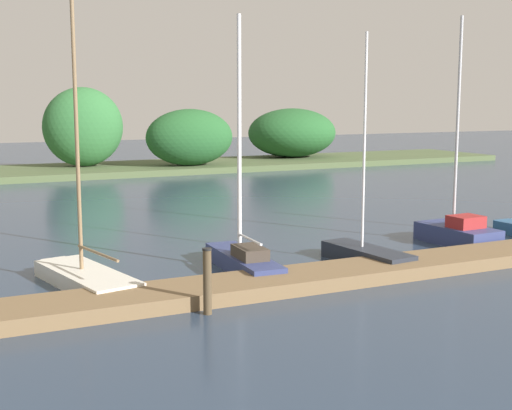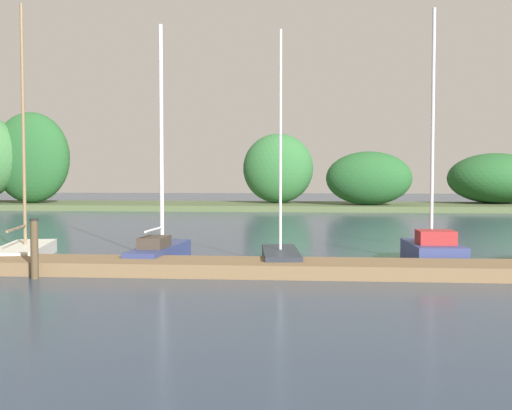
% 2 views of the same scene
% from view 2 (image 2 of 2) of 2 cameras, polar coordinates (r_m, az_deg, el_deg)
% --- Properties ---
extents(dock_pier, '(30.88, 1.80, 0.35)m').
position_cam_2_polar(dock_pier, '(17.90, -17.49, -5.09)').
color(dock_pier, brown).
rests_on(dock_pier, ground).
extents(far_shore, '(70.85, 8.49, 7.43)m').
position_cam_2_polar(far_shore, '(50.37, -17.23, 3.21)').
color(far_shore, '#4C5B38').
rests_on(far_shore, ground).
extents(sailboat_3, '(2.03, 4.31, 7.72)m').
position_cam_2_polar(sailboat_3, '(20.86, -19.85, -3.59)').
color(sailboat_3, silver).
rests_on(sailboat_3, ground).
extents(sailboat_4, '(1.16, 4.18, 6.95)m').
position_cam_2_polar(sailboat_4, '(19.15, -8.49, -3.75)').
color(sailboat_4, navy).
rests_on(sailboat_4, ground).
extents(sailboat_5, '(1.27, 3.42, 6.57)m').
position_cam_2_polar(sailboat_5, '(17.99, 2.19, -4.51)').
color(sailboat_5, '#232833').
rests_on(sailboat_5, ground).
extents(sailboat_6, '(1.47, 3.01, 7.33)m').
position_cam_2_polar(sailboat_6, '(19.30, 15.36, -3.70)').
color(sailboat_6, navy).
rests_on(sailboat_6, ground).
extents(mooring_piling_1, '(0.22, 0.22, 1.49)m').
position_cam_2_polar(mooring_piling_1, '(16.74, -19.07, -3.67)').
color(mooring_piling_1, '#4C3D28').
rests_on(mooring_piling_1, ground).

